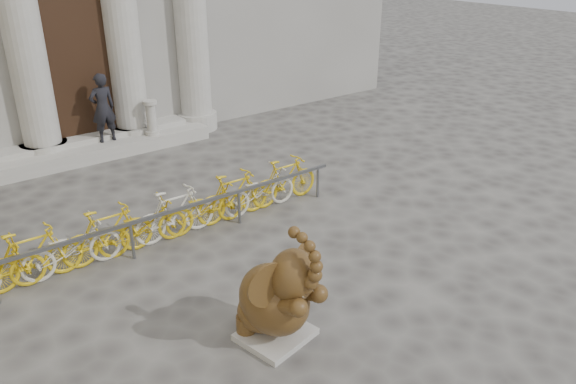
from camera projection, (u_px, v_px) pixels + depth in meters
ground at (338, 341)px, 7.98m from camera, size 80.00×80.00×0.00m
entrance_steps at (97, 149)px, 14.69m from camera, size 6.00×1.20×0.36m
elephant_statue at (277, 298)px, 7.76m from camera, size 1.25×1.48×1.90m
bike_rack at (125, 229)px, 10.00m from camera, size 8.97×0.53×1.00m
pedestrian at (103, 108)px, 14.35m from camera, size 0.67×0.45×1.78m
balustrade_post at (151, 119)px, 15.02m from camera, size 0.38×0.38×0.94m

